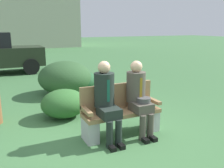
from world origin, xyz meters
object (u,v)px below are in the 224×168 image
shrub_near_bench (64,103)px  shrub_far_lawn (79,80)px  seated_man_left (106,97)px  seated_man_right (139,94)px  park_bench (120,113)px  shrub_mid_lawn (65,78)px

shrub_near_bench → shrub_far_lawn: size_ratio=0.92×
seated_man_left → seated_man_right: seated_man_left is taller
park_bench → shrub_mid_lawn: size_ratio=0.93×
seated_man_right → shrub_mid_lawn: bearing=98.3°
park_bench → shrub_mid_lawn: (-0.18, 3.10, 0.08)m
seated_man_right → park_bench: bearing=157.3°
seated_man_right → shrub_mid_lawn: seated_man_right is taller
seated_man_left → shrub_far_lawn: size_ratio=1.29×
shrub_mid_lawn → shrub_near_bench: bearing=-105.9°
seated_man_right → shrub_mid_lawn: (-0.47, 3.23, -0.26)m
shrub_near_bench → shrub_far_lawn: 2.18m
park_bench → shrub_near_bench: 1.44m
shrub_mid_lawn → shrub_far_lawn: (0.44, 0.11, -0.15)m
shrub_near_bench → seated_man_right: bearing=-54.1°
shrub_near_bench → park_bench: bearing=-60.7°
park_bench → shrub_near_bench: park_bench is taller
park_bench → shrub_far_lawn: bearing=85.3°
seated_man_left → shrub_mid_lawn: 3.23m
shrub_far_lawn → park_bench: bearing=-94.7°
seated_man_right → shrub_near_bench: 1.76m
seated_man_right → shrub_far_lawn: seated_man_right is taller
seated_man_left → shrub_near_bench: seated_man_left is taller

